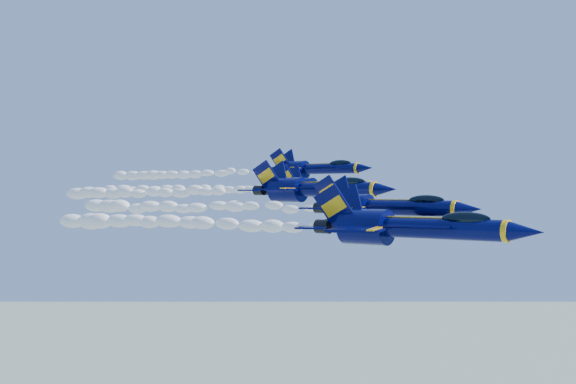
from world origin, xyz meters
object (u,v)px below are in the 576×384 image
Objects in this scene: jet_second at (384,207)px; jet_fourth at (323,186)px; jet_fifth at (315,169)px; jet_third at (314,189)px; jet_lead at (407,227)px.

jet_fourth reaches higher than jet_second.
jet_second is at bearing -44.82° from jet_fifth.
jet_fourth is at bearing 119.85° from jet_third.
jet_second is 0.90× the size of jet_third.
jet_lead is at bearing -44.58° from jet_fourth.
jet_lead is at bearing -37.23° from jet_third.
jet_fifth is (-33.79, 34.54, 6.23)m from jet_lead.
jet_third is (-13.86, 8.07, 1.78)m from jet_second.
jet_lead is 1.03× the size of jet_third.
jet_fifth is (-27.37, 27.20, 4.83)m from jet_second.
jet_lead is 1.17× the size of jet_fourth.
jet_fourth is (-6.04, 10.53, 0.34)m from jet_third.
jet_third is 12.15m from jet_fourth.
jet_lead is 9.85m from jet_second.
jet_fourth is (-19.91, 18.60, 2.12)m from jet_second.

